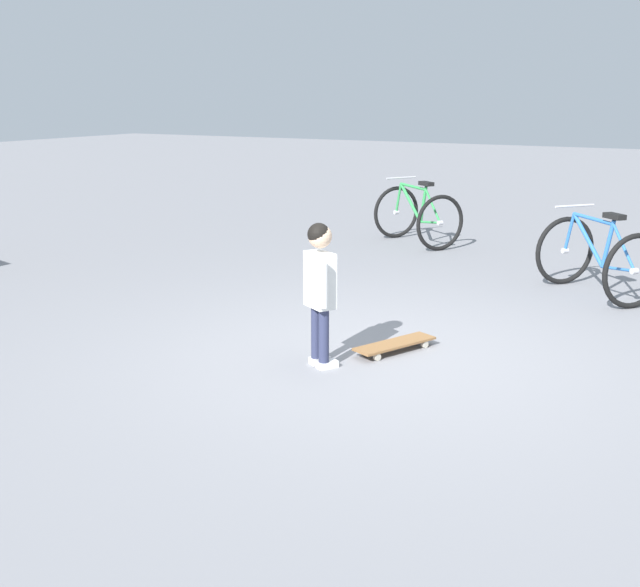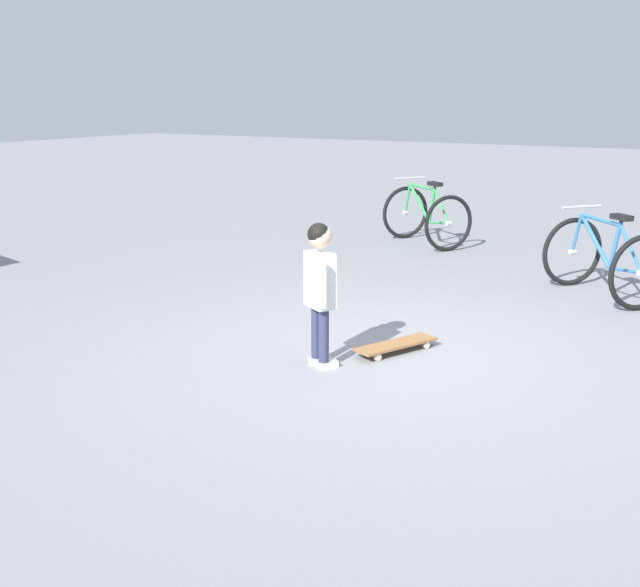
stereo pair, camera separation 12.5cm
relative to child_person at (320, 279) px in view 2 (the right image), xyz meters
name	(u,v)px [view 2 (the right image)]	position (x,y,z in m)	size (l,w,h in m)	color
ground_plane	(394,355)	(-0.36, -0.51, -0.66)	(50.00, 50.00, 0.00)	gray
child_person	(320,279)	(0.00, 0.00, 0.00)	(0.28, 0.36, 1.06)	#2D3351
skateboard	(396,345)	(-0.35, -0.57, -0.60)	(0.46, 0.73, 0.07)	olive
bicycle_near	(426,216)	(1.19, -4.81, -0.28)	(1.28, 1.19, 0.85)	black
bicycle_mid	(605,259)	(-1.38, -3.12, -0.28)	(1.27, 1.24, 0.85)	black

